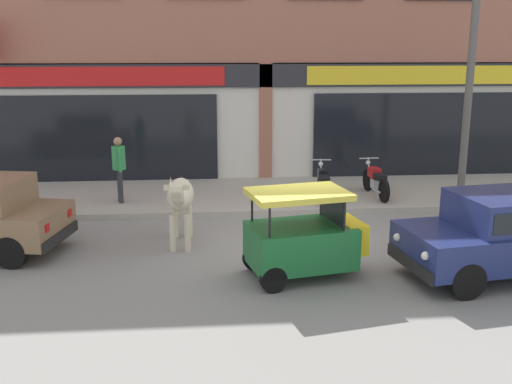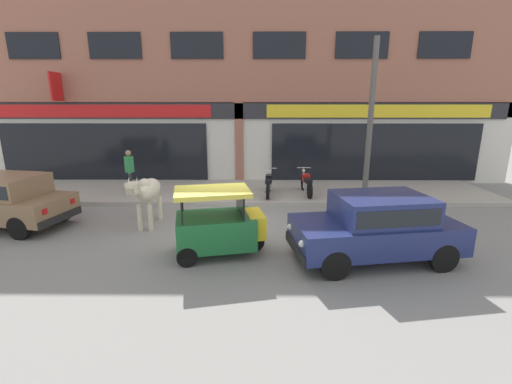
{
  "view_description": "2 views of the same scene",
  "coord_description": "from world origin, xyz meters",
  "px_view_note": "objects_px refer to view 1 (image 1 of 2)",
  "views": [
    {
      "loc": [
        -1.7,
        -11.09,
        3.88
      ],
      "look_at": [
        -0.68,
        1.0,
        0.89
      ],
      "focal_mm": 42.0,
      "sensor_mm": 36.0,
      "label": 1
    },
    {
      "loc": [
        0.85,
        -8.74,
        3.32
      ],
      "look_at": [
        0.75,
        1.0,
        0.82
      ],
      "focal_mm": 24.0,
      "sensor_mm": 36.0,
      "label": 2
    }
  ],
  "objects_px": {
    "cow": "(180,196)",
    "auto_rickshaw": "(304,240)",
    "car_0": "(508,231)",
    "motorcycle_0": "(323,183)",
    "motorcycle_1": "(376,181)",
    "pedestrian": "(119,163)",
    "utility_pole": "(468,95)"
  },
  "relations": [
    {
      "from": "car_0",
      "to": "pedestrian",
      "type": "relative_size",
      "value": 2.36
    },
    {
      "from": "motorcycle_1",
      "to": "car_0",
      "type": "bearing_deg",
      "value": -80.88
    },
    {
      "from": "cow",
      "to": "car_0",
      "type": "bearing_deg",
      "value": -20.34
    },
    {
      "from": "motorcycle_1",
      "to": "utility_pole",
      "type": "distance_m",
      "value": 3.01
    },
    {
      "from": "auto_rickshaw",
      "to": "motorcycle_0",
      "type": "bearing_deg",
      "value": 75.21
    },
    {
      "from": "motorcycle_1",
      "to": "cow",
      "type": "bearing_deg",
      "value": -147.49
    },
    {
      "from": "motorcycle_0",
      "to": "motorcycle_1",
      "type": "relative_size",
      "value": 1.0
    },
    {
      "from": "cow",
      "to": "motorcycle_0",
      "type": "xyz_separation_m",
      "value": [
        3.42,
        2.94,
        -0.47
      ]
    },
    {
      "from": "pedestrian",
      "to": "utility_pole",
      "type": "xyz_separation_m",
      "value": [
        8.22,
        -0.77,
        1.61
      ]
    },
    {
      "from": "auto_rickshaw",
      "to": "motorcycle_1",
      "type": "distance_m",
      "value": 5.53
    },
    {
      "from": "car_0",
      "to": "motorcycle_0",
      "type": "relative_size",
      "value": 2.08
    },
    {
      "from": "motorcycle_1",
      "to": "pedestrian",
      "type": "bearing_deg",
      "value": -179.13
    },
    {
      "from": "car_0",
      "to": "cow",
      "type": "bearing_deg",
      "value": 159.66
    },
    {
      "from": "car_0",
      "to": "motorcycle_0",
      "type": "bearing_deg",
      "value": 113.58
    },
    {
      "from": "auto_rickshaw",
      "to": "utility_pole",
      "type": "height_order",
      "value": "utility_pole"
    },
    {
      "from": "pedestrian",
      "to": "auto_rickshaw",
      "type": "bearing_deg",
      "value": -51.9
    },
    {
      "from": "cow",
      "to": "motorcycle_0",
      "type": "height_order",
      "value": "cow"
    },
    {
      "from": "car_0",
      "to": "pedestrian",
      "type": "height_order",
      "value": "pedestrian"
    },
    {
      "from": "cow",
      "to": "utility_pole",
      "type": "distance_m",
      "value": 7.2
    },
    {
      "from": "motorcycle_1",
      "to": "utility_pole",
      "type": "xyz_separation_m",
      "value": [
        1.85,
        -0.87,
        2.21
      ]
    },
    {
      "from": "cow",
      "to": "pedestrian",
      "type": "bearing_deg",
      "value": 118.03
    },
    {
      "from": "pedestrian",
      "to": "car_0",
      "type": "bearing_deg",
      "value": -35.03
    },
    {
      "from": "utility_pole",
      "to": "cow",
      "type": "bearing_deg",
      "value": -161.78
    },
    {
      "from": "motorcycle_0",
      "to": "utility_pole",
      "type": "xyz_separation_m",
      "value": [
        3.22,
        -0.76,
        2.21
      ]
    },
    {
      "from": "auto_rickshaw",
      "to": "pedestrian",
      "type": "xyz_separation_m",
      "value": [
        -3.74,
        4.77,
        0.47
      ]
    },
    {
      "from": "car_0",
      "to": "auto_rickshaw",
      "type": "bearing_deg",
      "value": 175.53
    },
    {
      "from": "auto_rickshaw",
      "to": "utility_pole",
      "type": "distance_m",
      "value": 6.35
    },
    {
      "from": "auto_rickshaw",
      "to": "motorcycle_0",
      "type": "relative_size",
      "value": 1.17
    },
    {
      "from": "motorcycle_0",
      "to": "pedestrian",
      "type": "relative_size",
      "value": 1.13
    },
    {
      "from": "car_0",
      "to": "auto_rickshaw",
      "type": "relative_size",
      "value": 1.78
    },
    {
      "from": "auto_rickshaw",
      "to": "pedestrian",
      "type": "height_order",
      "value": "pedestrian"
    },
    {
      "from": "cow",
      "to": "auto_rickshaw",
      "type": "relative_size",
      "value": 1.02
    }
  ]
}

